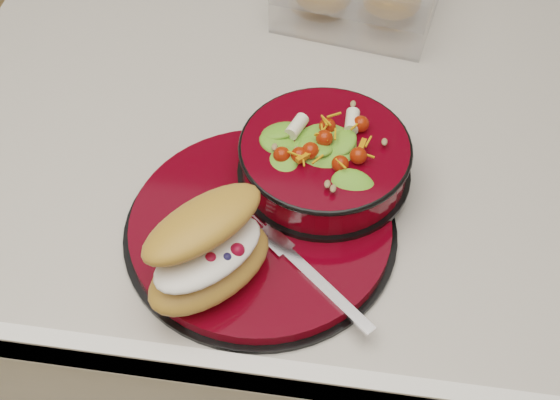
# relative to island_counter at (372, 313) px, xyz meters

# --- Properties ---
(island_counter) EXTENTS (1.24, 0.74, 0.90)m
(island_counter) POSITION_rel_island_counter_xyz_m (0.00, 0.00, 0.00)
(island_counter) COLOR white
(island_counter) RESTS_ON ground
(dinner_plate) EXTENTS (0.32, 0.32, 0.02)m
(dinner_plate) POSITION_rel_island_counter_xyz_m (-0.16, -0.19, 0.46)
(dinner_plate) COLOR black
(dinner_plate) RESTS_ON island_counter
(salad_bowl) EXTENTS (0.21, 0.21, 0.09)m
(salad_bowl) POSITION_rel_island_counter_xyz_m (-0.09, -0.10, 0.50)
(salad_bowl) COLOR black
(salad_bowl) RESTS_ON dinner_plate
(croissant) EXTENTS (0.16, 0.18, 0.09)m
(croissant) POSITION_rel_island_counter_xyz_m (-0.20, -0.27, 0.51)
(croissant) COLOR #C97C3D
(croissant) RESTS_ON dinner_plate
(fork) EXTENTS (0.14, 0.13, 0.00)m
(fork) POSITION_rel_island_counter_xyz_m (-0.09, -0.25, 0.47)
(fork) COLOR silver
(fork) RESTS_ON dinner_plate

